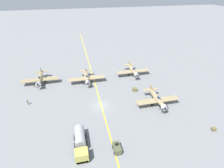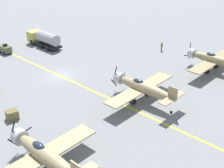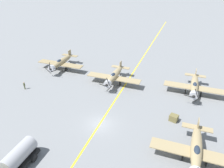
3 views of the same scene
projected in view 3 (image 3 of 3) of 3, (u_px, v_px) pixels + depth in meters
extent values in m
plane|color=slate|center=(100.00, 124.00, 36.70)|extent=(400.00, 400.00, 0.00)
cube|color=yellow|center=(100.00, 124.00, 36.70)|extent=(0.30, 160.00, 0.01)
ellipsoid|color=#9D8960|center=(196.00, 147.00, 29.23)|extent=(1.50, 9.50, 1.42)
ellipsoid|color=#232D3D|center=(197.00, 150.00, 28.02)|extent=(0.80, 1.70, 0.76)
cube|color=#9D8960|center=(196.00, 153.00, 28.77)|extent=(12.00, 2.10, 0.16)
cube|color=#9D8960|center=(197.00, 128.00, 32.53)|extent=(4.40, 1.10, 0.12)
cube|color=#9D8960|center=(198.00, 124.00, 32.21)|extent=(0.14, 1.30, 1.60)
cylinder|color=black|center=(207.00, 160.00, 28.62)|extent=(0.14, 0.14, 1.26)
cylinder|color=black|center=(206.00, 163.00, 28.92)|extent=(0.22, 0.90, 0.90)
cylinder|color=black|center=(183.00, 154.00, 29.52)|extent=(0.14, 0.14, 1.26)
cylinder|color=black|center=(183.00, 157.00, 29.83)|extent=(0.22, 0.90, 0.90)
cylinder|color=black|center=(195.00, 138.00, 33.55)|extent=(0.12, 0.36, 0.36)
ellipsoid|color=#968259|center=(62.00, 62.00, 55.11)|extent=(1.50, 9.50, 1.42)
cylinder|color=#B7B7BC|center=(52.00, 68.00, 51.45)|extent=(1.58, 0.90, 1.58)
ellipsoid|color=#232D3D|center=(59.00, 61.00, 53.90)|extent=(0.80, 1.70, 0.76)
cube|color=#968259|center=(60.00, 64.00, 54.65)|extent=(12.00, 2.10, 0.16)
cube|color=#968259|center=(70.00, 55.00, 58.41)|extent=(4.40, 1.10, 0.12)
cube|color=#968259|center=(70.00, 53.00, 58.09)|extent=(0.14, 1.30, 1.60)
sphere|color=black|center=(50.00, 69.00, 51.04)|extent=(0.56, 0.56, 0.56)
cube|color=black|center=(54.00, 71.00, 50.95)|extent=(1.68, 0.06, 0.78)
cube|color=black|center=(48.00, 71.00, 51.50)|extent=(1.46, 0.06, 1.19)
cube|color=black|center=(50.00, 66.00, 50.66)|extent=(0.39, 0.06, 1.75)
cylinder|color=black|center=(66.00, 67.00, 54.50)|extent=(0.14, 0.14, 1.26)
cylinder|color=black|center=(66.00, 69.00, 54.80)|extent=(0.22, 0.90, 0.90)
cylinder|color=black|center=(55.00, 65.00, 55.40)|extent=(0.14, 0.14, 1.26)
cylinder|color=black|center=(56.00, 68.00, 55.71)|extent=(0.22, 0.90, 0.90)
cylinder|color=black|center=(71.00, 62.00, 59.43)|extent=(0.12, 0.36, 0.36)
ellipsoid|color=#9F8A62|center=(115.00, 75.00, 48.38)|extent=(1.50, 9.50, 1.42)
cylinder|color=#B7B7BC|center=(108.00, 84.00, 44.72)|extent=(1.58, 0.90, 1.58)
ellipsoid|color=#232D3D|center=(113.00, 75.00, 47.17)|extent=(0.80, 1.70, 0.76)
cube|color=#9F8A62|center=(114.00, 78.00, 47.92)|extent=(12.00, 2.10, 0.16)
cube|color=#9F8A62|center=(121.00, 67.00, 51.68)|extent=(4.40, 1.10, 0.12)
cube|color=#9F8A62|center=(121.00, 65.00, 51.37)|extent=(0.14, 1.30, 1.60)
sphere|color=black|center=(107.00, 85.00, 44.31)|extent=(0.56, 0.56, 0.56)
cube|color=black|center=(108.00, 82.00, 43.82)|extent=(0.76, 0.06, 1.68)
cube|color=black|center=(109.00, 88.00, 44.47)|extent=(1.21, 0.06, 1.45)
cube|color=black|center=(103.00, 85.00, 44.64)|extent=(1.75, 0.06, 0.41)
cylinder|color=black|center=(120.00, 81.00, 47.77)|extent=(0.14, 0.14, 1.26)
cylinder|color=black|center=(120.00, 84.00, 48.07)|extent=(0.22, 0.90, 0.90)
cylinder|color=black|center=(107.00, 79.00, 48.68)|extent=(0.14, 0.14, 1.26)
cylinder|color=black|center=(107.00, 82.00, 48.98)|extent=(0.22, 0.90, 0.90)
cylinder|color=black|center=(120.00, 75.00, 52.70)|extent=(0.12, 0.36, 0.36)
ellipsoid|color=tan|center=(195.00, 84.00, 44.55)|extent=(1.50, 9.50, 1.42)
cylinder|color=#B7B7BC|center=(194.00, 95.00, 40.89)|extent=(1.57, 0.90, 1.58)
ellipsoid|color=#232D3D|center=(195.00, 85.00, 43.35)|extent=(0.80, 1.70, 0.76)
cube|color=tan|center=(194.00, 88.00, 44.09)|extent=(12.00, 2.10, 0.16)
cube|color=tan|center=(195.00, 75.00, 47.85)|extent=(4.40, 1.10, 0.12)
cube|color=tan|center=(196.00, 73.00, 47.54)|extent=(0.14, 1.30, 1.60)
sphere|color=black|center=(194.00, 97.00, 40.48)|extent=(0.56, 0.56, 0.56)
cube|color=black|center=(196.00, 93.00, 39.99)|extent=(0.83, 0.06, 1.66)
cube|color=black|center=(196.00, 100.00, 40.66)|extent=(1.15, 0.06, 1.49)
cube|color=black|center=(189.00, 96.00, 40.79)|extent=(1.75, 0.06, 0.33)
cylinder|color=black|center=(201.00, 92.00, 43.94)|extent=(0.14, 0.14, 1.26)
cylinder|color=black|center=(201.00, 94.00, 44.25)|extent=(0.22, 0.90, 0.90)
cylinder|color=black|center=(186.00, 89.00, 44.85)|extent=(0.14, 0.14, 1.26)
cylinder|color=black|center=(185.00, 92.00, 45.15)|extent=(0.22, 0.90, 0.90)
cylinder|color=black|center=(194.00, 83.00, 48.87)|extent=(0.12, 0.36, 0.36)
cylinder|color=#9E9EA3|center=(19.00, 154.00, 28.31)|extent=(2.10, 4.96, 2.10)
cylinder|color=black|center=(9.00, 165.00, 28.60)|extent=(0.30, 1.00, 1.00)
cylinder|color=black|center=(34.00, 158.00, 29.60)|extent=(0.30, 1.00, 1.00)
cylinder|color=black|center=(20.00, 153.00, 30.31)|extent=(0.30, 1.00, 1.00)
cylinder|color=#515638|center=(25.00, 87.00, 46.82)|extent=(0.25, 0.25, 0.80)
cylinder|color=#515638|center=(24.00, 84.00, 46.47)|extent=(0.37, 0.37, 0.67)
sphere|color=tan|center=(24.00, 83.00, 46.25)|extent=(0.22, 0.22, 0.22)
cube|color=brown|center=(174.00, 118.00, 37.23)|extent=(1.61, 1.45, 1.14)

